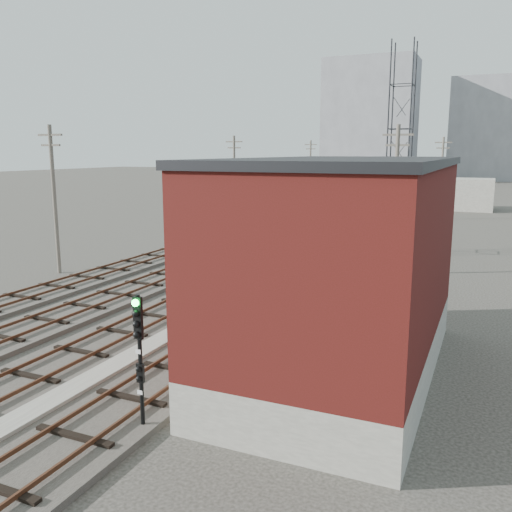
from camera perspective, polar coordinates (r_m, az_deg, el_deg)
The scene contains 23 objects.
ground at distance 66.72m, azimuth 13.24°, elevation 4.26°, with size 320.00×320.00×0.00m, color #282621.
track_right at distance 45.81m, azimuth 11.48°, elevation 1.52°, with size 3.20×90.00×0.39m.
track_mid_right at distance 46.79m, azimuth 6.69°, elevation 1.86°, with size 3.20×90.00×0.39m.
track_mid_left at distance 48.09m, azimuth 2.13°, elevation 2.18°, with size 3.20×90.00×0.39m.
track_left at distance 49.68m, azimuth -2.17°, elevation 2.46°, with size 3.20×90.00×0.39m.
platform_curb at distance 23.52m, azimuth -6.75°, elevation -7.21°, with size 0.90×28.00×0.26m, color gray.
brick_building at distance 18.18m, azimuth 9.08°, elevation -1.25°, with size 6.54×12.20×7.22m.
lattice_tower at distance 40.74m, azimuth 14.85°, elevation 10.69°, with size 1.60×1.60×15.00m.
utility_pole_left_a at distance 35.20m, azimuth -20.47°, elevation 5.97°, with size 1.80×0.24×9.00m.
utility_pole_left_b at distance 55.91m, azimuth -2.30°, elevation 8.24°, with size 1.80×0.24×9.00m.
utility_pole_left_c at distance 79.13m, azimuth 5.73°, elevation 8.98°, with size 1.80×0.24×9.00m.
utility_pole_right_a at distance 33.77m, azimuth 14.43°, elevation 6.13°, with size 1.80×0.24×9.00m.
utility_pole_right_b at distance 63.51m, azimuth 18.92°, elevation 7.99°, with size 1.80×0.24×9.00m.
apartment_left at distance 143.58m, azimuth 11.93°, elevation 13.74°, with size 22.00×14.00×30.00m, color gray.
apartment_right at distance 155.38m, azimuth 22.72°, elevation 12.17°, with size 16.00×12.00×26.00m, color gray.
shed_left at distance 71.19m, azimuth 0.48°, elevation 6.25°, with size 8.00×5.00×3.20m, color gray.
shed_right at distance 75.48m, azimuth 21.49°, elevation 6.06°, with size 6.00×6.00×4.00m, color gray.
signal_mast at distance 14.77m, azimuth -12.18°, elevation -10.05°, with size 0.40×0.41×3.80m.
switch_stand at distance 31.92m, azimuth -5.61°, elevation -1.29°, with size 0.35×0.35×1.47m.
site_trailer at distance 51.74m, azimuth 0.84°, elevation 4.34°, with size 7.04×3.17×2.94m.
car_red at distance 52.34m, azimuth -3.47°, elevation 3.58°, with size 1.75×4.34×1.48m, color maroon.
car_silver at distance 63.46m, azimuth 0.79°, elevation 4.94°, with size 1.67×4.80×1.58m, color #929499.
car_grey at distance 57.08m, azimuth -3.84°, elevation 4.12°, with size 1.89×4.65×1.35m, color slate.
Camera 1 is at (11.91, -5.23, 7.43)m, focal length 38.00 mm.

